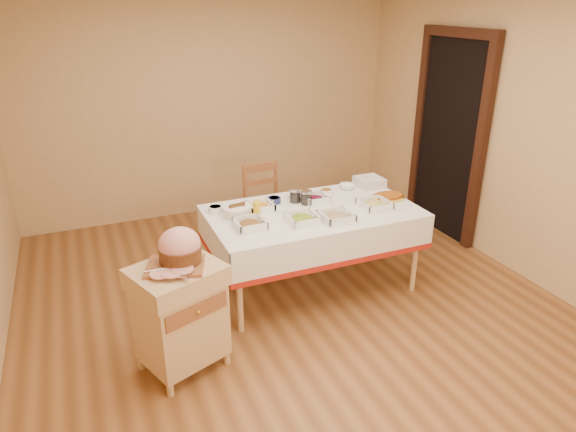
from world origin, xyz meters
The scene contains 23 objects.
room_shell centered at (0.00, 0.00, 1.30)m, with size 5.00×5.00×5.00m.
doorway centered at (2.20, 0.90, 1.11)m, with size 0.09×1.10×2.20m.
dining_table centered at (0.30, 0.30, 0.60)m, with size 1.82×1.02×0.76m.
butcher_cart centered at (-1.03, -0.37, 0.46)m, with size 0.70×0.65×0.81m.
dining_chair centered at (0.18, 1.17, 0.47)m, with size 0.44×0.42×0.92m.
ham_on_board centered at (-0.99, -0.33, 0.92)m, with size 0.40×0.38×0.27m.
serving_dish_a centered at (-0.33, 0.15, 0.79)m, with size 0.24×0.23×0.10m.
serving_dish_b centered at (0.11, 0.09, 0.79)m, with size 0.24×0.24×0.10m.
serving_dish_c centered at (0.38, 0.02, 0.79)m, with size 0.25×0.25×0.10m.
serving_dish_d centered at (0.83, 0.14, 0.79)m, with size 0.25×0.25×0.09m.
serving_dish_e centered at (-0.12, 0.47, 0.79)m, with size 0.22×0.21×0.10m.
serving_dish_f centered at (0.41, 0.46, 0.79)m, with size 0.22×0.21×0.10m.
small_bowl_left centered at (-0.50, 0.58, 0.79)m, with size 0.12×0.12×0.06m.
small_bowl_mid centered at (0.05, 0.59, 0.79)m, with size 0.12×0.12×0.05m.
small_bowl_right centered at (0.57, 0.59, 0.79)m, with size 0.11×0.11×0.06m.
bowl_white_imported centered at (0.28, 0.61, 0.78)m, with size 0.15×0.15×0.04m, color white.
bowl_small_imported centered at (0.84, 0.66, 0.78)m, with size 0.15×0.15×0.05m, color white.
preserve_jar_left centered at (0.24, 0.54, 0.82)m, with size 0.10×0.10×0.13m.
preserve_jar_right centered at (0.31, 0.45, 0.82)m, with size 0.10×0.10×0.13m.
mustard_bottle centered at (-0.22, 0.29, 0.85)m, with size 0.06×0.06×0.19m.
bread_basket centered at (-0.35, 0.42, 0.81)m, with size 0.24×0.24×0.11m.
plate_stack centered at (1.07, 0.64, 0.80)m, with size 0.25×0.25×0.09m.
brass_platter centered at (1.05, 0.28, 0.78)m, with size 0.32×0.23×0.04m.
Camera 1 is at (-1.50, -3.43, 2.46)m, focal length 32.00 mm.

